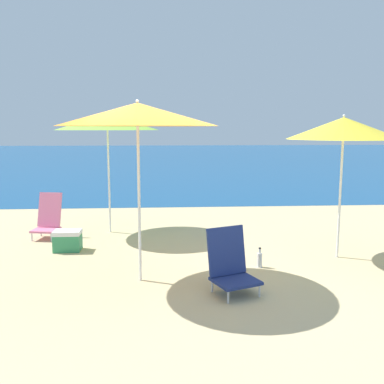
{
  "coord_description": "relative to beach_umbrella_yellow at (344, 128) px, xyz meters",
  "views": [
    {
      "loc": [
        -0.22,
        -5.52,
        1.99
      ],
      "look_at": [
        0.21,
        1.13,
        1.0
      ],
      "focal_mm": 40.0,
      "sensor_mm": 36.0,
      "label": 1
    }
  ],
  "objects": [
    {
      "name": "sea_water",
      "position": [
        -2.47,
        24.42,
        -1.99
      ],
      "size": [
        60.0,
        40.0,
        0.01
      ],
      "color": "navy",
      "rests_on": "ground"
    },
    {
      "name": "beach_umbrella_yellow",
      "position": [
        0.0,
        0.0,
        0.0
      ],
      "size": [
        1.69,
        1.69,
        2.2
      ],
      "color": "white",
      "rests_on": "ground"
    },
    {
      "name": "cooler_box",
      "position": [
        -4.28,
        0.63,
        -1.82
      ],
      "size": [
        0.44,
        0.32,
        0.34
      ],
      "color": "#338C59",
      "rests_on": "ground"
    },
    {
      "name": "beach_chair_navy",
      "position": [
        -1.89,
        -1.29,
        -1.65
      ],
      "size": [
        0.67,
        0.68,
        0.79
      ],
      "rotation": [
        0.0,
        0.0,
        0.39
      ],
      "color": "silver",
      "rests_on": "ground"
    },
    {
      "name": "water_bottle",
      "position": [
        -1.32,
        -0.41,
        -1.88
      ],
      "size": [
        0.08,
        0.08,
        0.29
      ],
      "color": "silver",
      "rests_on": "ground"
    },
    {
      "name": "beach_umbrella_orange",
      "position": [
        -3.01,
        -0.83,
        0.17
      ],
      "size": [
        2.04,
        2.04,
        2.35
      ],
      "color": "white",
      "rests_on": "ground"
    },
    {
      "name": "ground_plane",
      "position": [
        -2.47,
        -0.78,
        -1.99
      ],
      "size": [
        60.0,
        60.0,
        0.0
      ],
      "primitive_type": "plane",
      "color": "#C6B284"
    },
    {
      "name": "beach_chair_pink",
      "position": [
        -4.83,
        1.56,
        -1.63
      ],
      "size": [
        0.51,
        0.59,
        0.81
      ],
      "rotation": [
        0.0,
        0.0,
        -0.18
      ],
      "color": "silver",
      "rests_on": "ground"
    },
    {
      "name": "beach_umbrella_lime",
      "position": [
        -3.74,
        1.88,
        0.11
      ],
      "size": [
        1.93,
        1.93,
        2.29
      ],
      "color": "white",
      "rests_on": "ground"
    }
  ]
}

